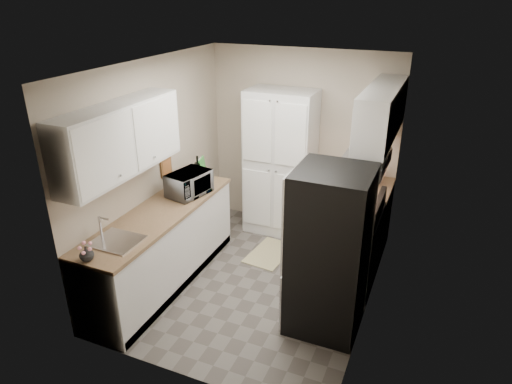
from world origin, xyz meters
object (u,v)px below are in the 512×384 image
Objects in this scene: microwave at (189,184)px; wine_bottle at (198,170)px; pantry_cabinet at (280,164)px; electric_range at (348,246)px; refrigerator at (329,252)px; toaster_oven at (364,173)px.

microwave is 1.67× the size of wine_bottle.
electric_range is (1.17, -0.93, -0.52)m from pantry_cabinet.
pantry_cabinet is 1.18× the size of refrigerator.
wine_bottle is (-2.00, 0.12, 0.59)m from electric_range.
pantry_cabinet is 1.13m from toaster_oven.
pantry_cabinet is at bearing -18.68° from microwave.
pantry_cabinet is 6.54× the size of wine_bottle.
wine_bottle is (-1.96, 0.92, 0.22)m from refrigerator.
toaster_oven is (1.84, 1.24, -0.03)m from microwave.
pantry_cabinet is 2.07m from refrigerator.
electric_range is 1.99m from microwave.
electric_range is 1.10m from toaster_oven.
microwave is (-1.85, 0.51, 0.21)m from refrigerator.
pantry_cabinet is 5.18× the size of toaster_oven.
toaster_oven is at bearing 92.61° from electric_range.
wine_bottle is 0.79× the size of toaster_oven.
refrigerator is 5.56× the size of wine_bottle.
pantry_cabinet reaches higher than electric_range.
wine_bottle is 2.12m from toaster_oven.
electric_range is 2.09m from wine_bottle.
refrigerator is 4.41× the size of toaster_oven.
microwave is at bearing -120.31° from pantry_cabinet.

